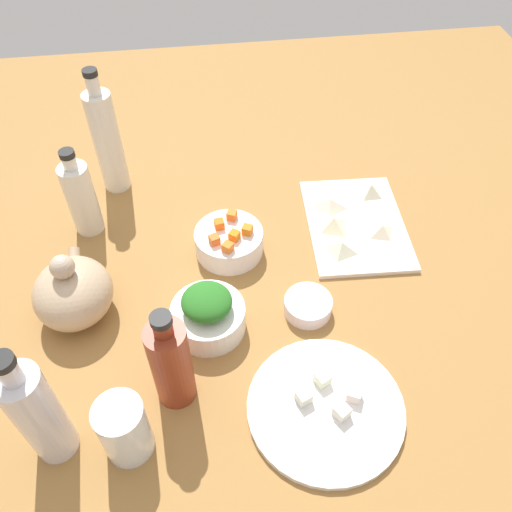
{
  "coord_description": "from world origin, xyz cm",
  "views": [
    {
      "loc": [
        -65.88,
        9.14,
        82.55
      ],
      "look_at": [
        0.0,
        0.0,
        8.0
      ],
      "focal_mm": 36.99,
      "sensor_mm": 36.0,
      "label": 1
    }
  ],
  "objects_px": {
    "bowl_carrots": "(229,242)",
    "drinking_glass_0": "(124,429)",
    "cutting_board": "(355,224)",
    "bowl_greens": "(208,318)",
    "teapot": "(73,292)",
    "bottle_0": "(81,197)",
    "bottle_1": "(107,141)",
    "bottle_2": "(38,413)",
    "bottle_3": "(171,363)",
    "plate_tofu": "(325,408)",
    "bowl_small_side": "(308,306)"
  },
  "relations": [
    {
      "from": "bowl_carrots",
      "to": "drinking_glass_0",
      "type": "relative_size",
      "value": 1.18
    },
    {
      "from": "cutting_board",
      "to": "bowl_greens",
      "type": "height_order",
      "value": "bowl_greens"
    },
    {
      "from": "bowl_carrots",
      "to": "teapot",
      "type": "distance_m",
      "value": 0.31
    },
    {
      "from": "teapot",
      "to": "bottle_0",
      "type": "bearing_deg",
      "value": -0.9
    },
    {
      "from": "bowl_greens",
      "to": "bottle_1",
      "type": "xyz_separation_m",
      "value": [
        0.42,
        0.18,
        0.1
      ]
    },
    {
      "from": "bowl_carrots",
      "to": "drinking_glass_0",
      "type": "distance_m",
      "value": 0.43
    },
    {
      "from": "bowl_greens",
      "to": "teapot",
      "type": "xyz_separation_m",
      "value": [
        0.07,
        0.23,
        0.03
      ]
    },
    {
      "from": "cutting_board",
      "to": "bottle_2",
      "type": "bearing_deg",
      "value": 124.74
    },
    {
      "from": "bottle_2",
      "to": "bottle_3",
      "type": "distance_m",
      "value": 0.19
    },
    {
      "from": "bowl_carrots",
      "to": "cutting_board",
      "type": "bearing_deg",
      "value": -82.88
    },
    {
      "from": "teapot",
      "to": "bottle_2",
      "type": "distance_m",
      "value": 0.26
    },
    {
      "from": "bowl_carrots",
      "to": "plate_tofu",
      "type": "bearing_deg",
      "value": -162.38
    },
    {
      "from": "bowl_small_side",
      "to": "bottle_3",
      "type": "xyz_separation_m",
      "value": [
        -0.13,
        0.24,
        0.08
      ]
    },
    {
      "from": "plate_tofu",
      "to": "drinking_glass_0",
      "type": "height_order",
      "value": "drinking_glass_0"
    },
    {
      "from": "teapot",
      "to": "bottle_2",
      "type": "relative_size",
      "value": 0.66
    },
    {
      "from": "teapot",
      "to": "bottle_0",
      "type": "relative_size",
      "value": 0.83
    },
    {
      "from": "bottle_3",
      "to": "bottle_0",
      "type": "bearing_deg",
      "value": 22.36
    },
    {
      "from": "teapot",
      "to": "bottle_0",
      "type": "distance_m",
      "value": 0.22
    },
    {
      "from": "plate_tofu",
      "to": "bowl_carrots",
      "type": "xyz_separation_m",
      "value": [
        0.37,
        0.12,
        0.02
      ]
    },
    {
      "from": "bottle_1",
      "to": "drinking_glass_0",
      "type": "height_order",
      "value": "bottle_1"
    },
    {
      "from": "plate_tofu",
      "to": "bowl_small_side",
      "type": "height_order",
      "value": "bowl_small_side"
    },
    {
      "from": "bowl_greens",
      "to": "bottle_1",
      "type": "relative_size",
      "value": 0.46
    },
    {
      "from": "bowl_carrots",
      "to": "bottle_2",
      "type": "height_order",
      "value": "bottle_2"
    },
    {
      "from": "teapot",
      "to": "bottle_3",
      "type": "distance_m",
      "value": 0.26
    },
    {
      "from": "bottle_0",
      "to": "plate_tofu",
      "type": "bearing_deg",
      "value": -139.66
    },
    {
      "from": "plate_tofu",
      "to": "bottle_2",
      "type": "xyz_separation_m",
      "value": [
        0.0,
        0.42,
        0.1
      ]
    },
    {
      "from": "bowl_carrots",
      "to": "drinking_glass_0",
      "type": "bearing_deg",
      "value": 153.32
    },
    {
      "from": "bowl_greens",
      "to": "bowl_small_side",
      "type": "distance_m",
      "value": 0.18
    },
    {
      "from": "bottle_0",
      "to": "bottle_2",
      "type": "distance_m",
      "value": 0.47
    },
    {
      "from": "teapot",
      "to": "bottle_1",
      "type": "distance_m",
      "value": 0.36
    },
    {
      "from": "bowl_carrots",
      "to": "teapot",
      "type": "relative_size",
      "value": 0.82
    },
    {
      "from": "bowl_carrots",
      "to": "bottle_1",
      "type": "height_order",
      "value": "bottle_1"
    },
    {
      "from": "bottle_0",
      "to": "cutting_board",
      "type": "bearing_deg",
      "value": -97.45
    },
    {
      "from": "bottle_3",
      "to": "teapot",
      "type": "bearing_deg",
      "value": 42.27
    },
    {
      "from": "bottle_1",
      "to": "drinking_glass_0",
      "type": "distance_m",
      "value": 0.62
    },
    {
      "from": "cutting_board",
      "to": "teapot",
      "type": "bearing_deg",
      "value": 104.64
    },
    {
      "from": "bowl_small_side",
      "to": "teapot",
      "type": "distance_m",
      "value": 0.42
    },
    {
      "from": "bowl_small_side",
      "to": "bottle_1",
      "type": "relative_size",
      "value": 0.31
    },
    {
      "from": "bottle_0",
      "to": "bottle_3",
      "type": "distance_m",
      "value": 0.44
    },
    {
      "from": "bottle_3",
      "to": "bowl_carrots",
      "type": "bearing_deg",
      "value": -21.28
    },
    {
      "from": "teapot",
      "to": "bottle_2",
      "type": "bearing_deg",
      "value": 177.17
    },
    {
      "from": "plate_tofu",
      "to": "bottle_2",
      "type": "relative_size",
      "value": 1.01
    },
    {
      "from": "plate_tofu",
      "to": "bowl_greens",
      "type": "xyz_separation_m",
      "value": [
        0.19,
        0.17,
        0.02
      ]
    },
    {
      "from": "bowl_greens",
      "to": "bottle_1",
      "type": "distance_m",
      "value": 0.46
    },
    {
      "from": "bowl_carrots",
      "to": "teapot",
      "type": "height_order",
      "value": "teapot"
    },
    {
      "from": "cutting_board",
      "to": "bottle_1",
      "type": "bearing_deg",
      "value": 67.99
    },
    {
      "from": "bowl_greens",
      "to": "drinking_glass_0",
      "type": "xyz_separation_m",
      "value": [
        -0.2,
        0.14,
        0.03
      ]
    },
    {
      "from": "bowl_small_side",
      "to": "bottle_1",
      "type": "bearing_deg",
      "value": 41.36
    },
    {
      "from": "teapot",
      "to": "cutting_board",
      "type": "bearing_deg",
      "value": -75.36
    },
    {
      "from": "bottle_1",
      "to": "bottle_3",
      "type": "height_order",
      "value": "bottle_1"
    }
  ]
}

